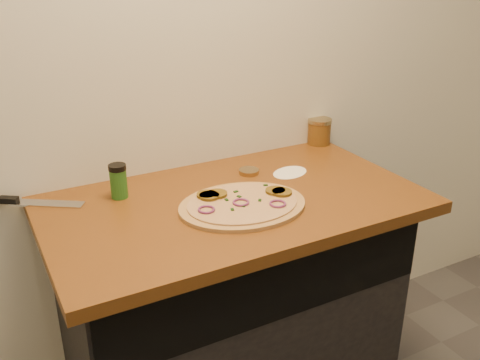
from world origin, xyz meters
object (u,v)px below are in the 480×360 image
pizza (242,204)px  chefs_knife (21,201)px  salsa_jar (319,131)px  spice_shaker (118,181)px

pizza → chefs_knife: pizza is taller
pizza → salsa_jar: size_ratio=4.02×
salsa_jar → spice_shaker: spice_shaker is taller
chefs_knife → salsa_jar: size_ratio=2.86×
pizza → chefs_knife: 0.70m
salsa_jar → spice_shaker: (-0.87, -0.12, 0.00)m
salsa_jar → pizza: bearing=-146.5°
pizza → spice_shaker: 0.40m
pizza → salsa_jar: (0.56, 0.37, 0.04)m
pizza → spice_shaker: bearing=141.6°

